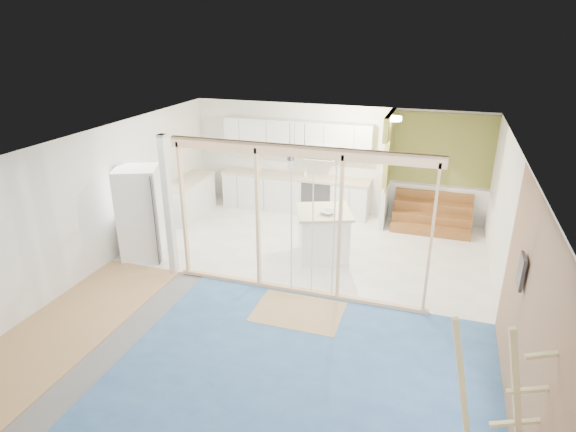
% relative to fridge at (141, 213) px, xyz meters
% --- Properties ---
extents(room, '(7.01, 8.01, 2.61)m').
position_rel_fridge_xyz_m(room, '(3.02, -0.45, 0.40)').
color(room, slate).
rests_on(room, ground).
extents(floor_overlays, '(7.00, 8.00, 0.03)m').
position_rel_fridge_xyz_m(floor_overlays, '(3.10, -0.39, -0.89)').
color(floor_overlays, white).
rests_on(floor_overlays, room).
extents(stud_frame, '(4.66, 0.14, 2.60)m').
position_rel_fridge_xyz_m(stud_frame, '(2.75, -0.45, 0.70)').
color(stud_frame, beige).
rests_on(stud_frame, room).
extents(base_cabinets, '(4.45, 2.24, 0.93)m').
position_rel_fridge_xyz_m(base_cabinets, '(1.42, 2.91, -0.44)').
color(base_cabinets, white).
rests_on(base_cabinets, room).
extents(upper_cabinets, '(3.60, 0.41, 0.85)m').
position_rel_fridge_xyz_m(upper_cabinets, '(2.18, 3.37, 0.92)').
color(upper_cabinets, white).
rests_on(upper_cabinets, room).
extents(green_partition, '(2.25, 1.51, 2.60)m').
position_rel_fridge_xyz_m(green_partition, '(5.07, 3.21, 0.04)').
color(green_partition, olive).
rests_on(green_partition, room).
extents(pot_rack, '(0.52, 0.52, 0.72)m').
position_rel_fridge_xyz_m(pot_rack, '(2.72, 1.44, 1.09)').
color(pot_rack, black).
rests_on(pot_rack, room).
extents(sheathing_panel, '(0.02, 4.00, 2.60)m').
position_rel_fridge_xyz_m(sheathing_panel, '(6.50, -2.45, 0.40)').
color(sheathing_panel, '#9F7356').
rests_on(sheathing_panel, room).
extents(electrical_panel, '(0.04, 0.30, 0.40)m').
position_rel_fridge_xyz_m(electrical_panel, '(6.45, -1.85, 0.75)').
color(electrical_panel, '#3B3B41').
rests_on(electrical_panel, room).
extents(ceiling_light, '(0.32, 0.32, 0.08)m').
position_rel_fridge_xyz_m(ceiling_light, '(4.42, 2.55, 1.64)').
color(ceiling_light, '#FFEABF').
rests_on(ceiling_light, room).
extents(fridge, '(1.05, 1.01, 1.81)m').
position_rel_fridge_xyz_m(fridge, '(0.00, 0.00, 0.00)').
color(fridge, white).
rests_on(fridge, room).
extents(island, '(1.31, 1.31, 1.00)m').
position_rel_fridge_xyz_m(island, '(3.41, 0.99, -0.41)').
color(island, white).
rests_on(island, room).
extents(bowl, '(0.32, 0.32, 0.06)m').
position_rel_fridge_xyz_m(bowl, '(3.51, 0.84, 0.13)').
color(bowl, silver).
rests_on(bowl, island).
extents(soap_bottle_a, '(0.13, 0.13, 0.27)m').
position_rel_fridge_xyz_m(soap_bottle_a, '(1.21, 3.24, 0.16)').
color(soap_bottle_a, silver).
rests_on(soap_bottle_a, base_cabinets).
extents(soap_bottle_b, '(0.11, 0.11, 0.18)m').
position_rel_fridge_xyz_m(soap_bottle_b, '(2.39, 3.23, 0.12)').
color(soap_bottle_b, silver).
rests_on(soap_bottle_b, base_cabinets).
extents(ladder, '(1.08, 0.15, 2.01)m').
position_rel_fridge_xyz_m(ladder, '(6.17, -3.65, 0.13)').
color(ladder, beige).
rests_on(ladder, room).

